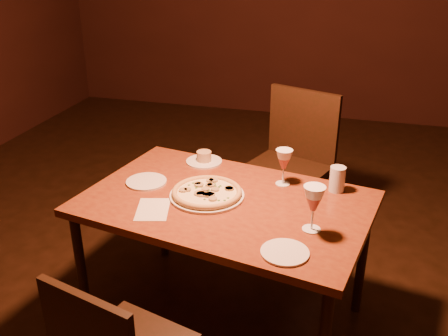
# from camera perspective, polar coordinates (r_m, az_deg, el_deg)

# --- Properties ---
(floor) EXTENTS (7.00, 7.00, 0.00)m
(floor) POSITION_cam_1_polar(r_m,az_deg,el_deg) (2.69, 5.50, -17.93)
(floor) COLOR black
(floor) RESTS_ON ground
(dining_table) EXTENTS (1.45, 1.07, 0.70)m
(dining_table) POSITION_cam_1_polar(r_m,az_deg,el_deg) (2.37, 0.16, -4.99)
(dining_table) COLOR brown
(dining_table) RESTS_ON floor
(chair_far) EXTENTS (0.61, 0.61, 0.98)m
(chair_far) POSITION_cam_1_polar(r_m,az_deg,el_deg) (3.15, 7.64, 0.82)
(chair_far) COLOR black
(chair_far) RESTS_ON floor
(pizza_plate) EXTENTS (0.35, 0.35, 0.04)m
(pizza_plate) POSITION_cam_1_polar(r_m,az_deg,el_deg) (2.36, -1.97, -2.84)
(pizza_plate) COLOR silver
(pizza_plate) RESTS_ON dining_table
(ramekin_saucer) EXTENTS (0.20, 0.20, 0.06)m
(ramekin_saucer) POSITION_cam_1_polar(r_m,az_deg,el_deg) (2.73, -2.30, 1.07)
(ramekin_saucer) COLOR silver
(ramekin_saucer) RESTS_ON dining_table
(wine_glass_far) EXTENTS (0.08, 0.08, 0.18)m
(wine_glass_far) POSITION_cam_1_polar(r_m,az_deg,el_deg) (2.46, 6.82, 0.09)
(wine_glass_far) COLOR #A34843
(wine_glass_far) RESTS_ON dining_table
(wine_glass_right) EXTENTS (0.09, 0.09, 0.20)m
(wine_glass_right) POSITION_cam_1_polar(r_m,az_deg,el_deg) (2.09, 10.14, -4.58)
(wine_glass_right) COLOR #A34843
(wine_glass_right) RESTS_ON dining_table
(water_tumbler) EXTENTS (0.07, 0.07, 0.12)m
(water_tumbler) POSITION_cam_1_polar(r_m,az_deg,el_deg) (2.46, 12.82, -1.24)
(water_tumbler) COLOR silver
(water_tumbler) RESTS_ON dining_table
(side_plate_left) EXTENTS (0.20, 0.20, 0.01)m
(side_plate_left) POSITION_cam_1_polar(r_m,az_deg,el_deg) (2.53, -8.87, -1.55)
(side_plate_left) COLOR silver
(side_plate_left) RESTS_ON dining_table
(side_plate_near) EXTENTS (0.19, 0.19, 0.01)m
(side_plate_near) POSITION_cam_1_polar(r_m,az_deg,el_deg) (1.97, 6.97, -9.55)
(side_plate_near) COLOR silver
(side_plate_near) RESTS_ON dining_table
(menu_card) EXTENTS (0.19, 0.24, 0.00)m
(menu_card) POSITION_cam_1_polar(r_m,az_deg,el_deg) (2.28, -8.14, -4.69)
(menu_card) COLOR beige
(menu_card) RESTS_ON dining_table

